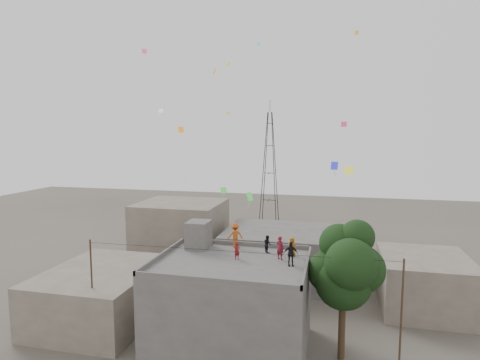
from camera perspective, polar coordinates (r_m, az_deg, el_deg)
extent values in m
plane|color=#48433B|center=(29.50, -1.19, -22.87)|extent=(140.00, 140.00, 0.00)
cube|color=#4E4B49|center=(28.15, -1.21, -17.55)|extent=(10.00, 8.00, 6.00)
cube|color=#555250|center=(27.05, -1.22, -11.64)|extent=(10.00, 8.00, 0.10)
cube|color=#4E4B49|center=(30.64, 0.66, -9.05)|extent=(10.00, 0.15, 0.30)
cube|color=#4E4B49|center=(23.42, -3.73, -14.08)|extent=(10.00, 0.15, 0.30)
cube|color=#4E4B49|center=(26.23, 9.47, -11.86)|extent=(0.15, 8.00, 0.30)
cube|color=#4E4B49|center=(28.58, -10.98, -10.34)|extent=(0.15, 8.00, 0.30)
cube|color=#4E4B49|center=(30.04, -5.93, -7.73)|extent=(1.60, 1.80, 2.00)
cube|color=#625A4D|center=(34.41, -18.97, -15.10)|extent=(8.00, 10.00, 4.00)
cube|color=#4E4B49|center=(40.91, 6.61, -10.53)|extent=(12.00, 9.00, 5.00)
cube|color=#625A4D|center=(45.42, -8.40, -7.51)|extent=(9.00, 8.00, 7.00)
cube|color=#625A4D|center=(37.71, 24.75, -13.09)|extent=(7.00, 8.00, 4.40)
cylinder|color=black|center=(28.27, 14.27, -19.89)|extent=(0.44, 0.44, 4.00)
cylinder|color=black|center=(27.70, 14.69, -16.83)|extent=(0.64, 0.91, 2.14)
sphere|color=black|center=(27.01, 14.47, -13.79)|extent=(3.60, 3.60, 3.60)
sphere|color=black|center=(27.08, 16.88, -12.02)|extent=(3.00, 3.00, 3.00)
sphere|color=black|center=(27.34, 12.54, -12.59)|extent=(2.80, 2.80, 2.80)
sphere|color=black|center=(25.81, 15.49, -11.50)|extent=(3.20, 3.20, 3.20)
sphere|color=black|center=(27.20, 13.93, -8.77)|extent=(2.60, 2.60, 2.60)
sphere|color=black|center=(26.79, 16.34, -7.75)|extent=(2.20, 2.20, 2.20)
cylinder|color=black|center=(30.31, -20.27, -14.73)|extent=(0.12, 0.12, 7.40)
cylinder|color=black|center=(26.48, 21.95, -18.00)|extent=(0.12, 0.12, 7.40)
cylinder|color=black|center=(25.43, -0.85, -10.12)|extent=(20.00, 0.52, 0.02)
cylinder|color=black|center=(65.23, 3.35, 1.73)|extent=(1.27, 1.27, 18.01)
cylinder|color=black|center=(64.96, 4.83, 1.70)|extent=(1.27, 1.27, 18.01)
cylinder|color=black|center=(66.63, 5.05, 1.82)|extent=(1.27, 1.27, 18.01)
cylinder|color=black|center=(66.90, 3.61, 1.85)|extent=(1.27, 1.27, 18.01)
cube|color=black|center=(66.59, 4.17, -2.86)|extent=(2.36, 0.08, 0.08)
cube|color=black|center=(66.59, 4.17, -2.86)|extent=(0.08, 2.36, 0.08)
cube|color=black|center=(66.01, 4.20, 1.00)|extent=(1.81, 0.08, 0.08)
cube|color=black|center=(66.01, 4.20, 1.00)|extent=(0.08, 1.81, 0.08)
cube|color=black|center=(65.72, 4.24, 4.91)|extent=(1.26, 0.08, 0.08)
cube|color=black|center=(65.72, 4.24, 4.91)|extent=(0.08, 1.26, 0.08)
cube|color=black|center=(65.72, 4.26, 8.05)|extent=(0.82, 0.08, 0.08)
cube|color=black|center=(65.72, 4.26, 8.05)|extent=(0.08, 0.82, 0.08)
cylinder|color=black|center=(65.85, 4.28, 10.48)|extent=(0.08, 0.08, 2.00)
imported|color=maroon|center=(27.42, 5.73, -9.57)|extent=(0.69, 0.62, 1.59)
imported|color=#B66514|center=(28.27, 7.44, -9.38)|extent=(0.72, 0.55, 1.32)
imported|color=black|center=(28.95, 3.93, -9.04)|extent=(0.72, 0.76, 1.24)
imported|color=black|center=(26.22, 7.21, -10.36)|extent=(0.99, 0.59, 1.58)
imported|color=#B84B15|center=(30.08, -0.70, -7.85)|extent=(1.35, 1.16, 1.82)
imported|color=maroon|center=(27.31, -0.42, -10.05)|extent=(0.50, 0.51, 1.18)
plane|color=orange|center=(35.15, -8.39, 7.11)|extent=(0.44, 0.50, 0.51)
plane|color=#F626AC|center=(35.58, 5.97, 11.34)|extent=(0.14, 0.45, 0.43)
plane|color=yellow|center=(36.44, -1.60, 16.13)|extent=(0.32, 0.41, 0.31)
plane|color=#2529D4|center=(30.90, 13.28, 1.99)|extent=(0.55, 0.39, 0.60)
plane|color=white|center=(40.43, -11.20, 9.64)|extent=(0.48, 0.38, 0.37)
plane|color=gold|center=(36.98, 16.27, 19.49)|extent=(0.36, 0.24, 0.30)
plane|color=green|center=(25.77, 1.39, -2.37)|extent=(0.39, 0.58, 0.52)
plane|color=#E23564|center=(33.30, 14.56, 7.69)|extent=(0.44, 0.17, 0.41)
plane|color=orange|center=(29.59, -3.63, 15.20)|extent=(0.27, 0.45, 0.37)
plane|color=#49A8DB|center=(40.10, 2.64, 18.81)|extent=(0.30, 0.24, 0.33)
plane|color=#F94E84|center=(36.23, -13.46, 17.40)|extent=(0.43, 0.23, 0.38)
plane|color=gold|center=(24.09, 15.25, 1.34)|extent=(0.53, 0.30, 0.44)
plane|color=yellow|center=(41.09, -1.67, 9.46)|extent=(0.48, 0.44, 0.32)
plane|color=green|center=(28.60, -2.34, -1.48)|extent=(0.48, 0.44, 0.40)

